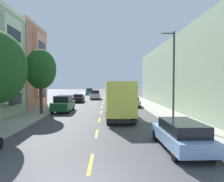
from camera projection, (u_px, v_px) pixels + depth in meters
name	position (u px, v px, depth m)	size (l,w,h in m)	color
ground_plane	(103.00, 102.00, 36.35)	(160.00, 160.00, 0.00)	#424244
sidewalk_left	(62.00, 103.00, 34.16)	(3.20, 120.00, 0.14)	#A39E93
sidewalk_right	(144.00, 102.00, 34.54)	(3.20, 120.00, 0.14)	#A39E93
lane_centerline_dashes	(102.00, 105.00, 30.86)	(0.14, 47.20, 0.01)	yellow
apartment_block_opposite	(204.00, 74.00, 26.55)	(10.00, 36.00, 9.14)	#99AD8E
street_tree_second	(41.00, 69.00, 21.30)	(3.24, 3.24, 6.91)	#47331E
street_lamp	(172.00, 71.00, 16.08)	(1.35, 0.28, 7.41)	#38383D
delivery_box_truck	(119.00, 98.00, 18.82)	(2.53, 7.92, 3.54)	#D8D84C
parked_sedan_black	(78.00, 98.00, 35.98)	(1.84, 4.52, 1.43)	black
parked_suv_teal	(90.00, 91.00, 59.39)	(2.08, 4.85, 1.93)	#195B60
parked_wagon_sky	(180.00, 134.00, 10.07)	(1.90, 4.73, 1.50)	#7A9EC6
parked_sedan_red	(126.00, 97.00, 37.69)	(1.92, 4.55, 1.43)	#AD1E1E
parked_sedan_champagne	(132.00, 101.00, 29.19)	(1.84, 4.52, 1.43)	tan
parked_sedan_white	(121.00, 93.00, 52.08)	(1.86, 4.52, 1.43)	silver
parked_suv_forest	(64.00, 103.00, 23.72)	(1.98, 4.81, 1.93)	#194C28
parked_pickup_charcoal	(119.00, 92.00, 61.28)	(2.08, 5.33, 1.73)	#333338
moving_silver_sedan	(95.00, 95.00, 42.87)	(1.95, 4.80, 1.93)	#B2B5BA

